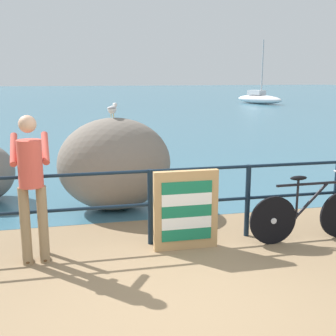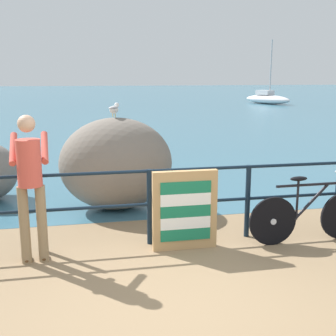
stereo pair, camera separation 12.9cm
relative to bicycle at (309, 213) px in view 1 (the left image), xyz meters
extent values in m
cube|color=#846B4C|center=(-2.11, 18.73, -0.44)|extent=(120.00, 120.00, 0.10)
cube|color=#38667A|center=(-2.11, 46.32, -0.39)|extent=(120.00, 90.00, 0.01)
cylinder|color=black|center=(-3.49, 0.35, 0.12)|extent=(0.07, 0.07, 1.02)
cylinder|color=black|center=(-2.11, 0.35, 0.12)|extent=(0.07, 0.07, 1.02)
cylinder|color=black|center=(-0.74, 0.35, 0.12)|extent=(0.07, 0.07, 1.02)
cylinder|color=black|center=(0.63, 0.35, 0.12)|extent=(0.07, 0.07, 1.02)
cylinder|color=black|center=(-2.11, 0.35, 0.61)|extent=(8.23, 0.04, 0.04)
cylinder|color=black|center=(-2.11, 0.35, 0.16)|extent=(8.23, 0.04, 0.04)
cylinder|color=black|center=(-0.52, -0.01, -0.06)|extent=(0.66, 0.05, 0.66)
cylinder|color=#B7BCC6|center=(-0.52, -0.01, -0.06)|extent=(0.08, 0.06, 0.08)
cylinder|color=black|center=(0.00, 0.00, 0.41)|extent=(0.99, 0.06, 0.04)
cylinder|color=black|center=(0.02, 0.00, 0.18)|extent=(0.50, 0.05, 0.50)
cylinder|color=black|center=(-0.19, 0.00, 0.21)|extent=(0.03, 0.03, 0.53)
ellipsoid|color=black|center=(-0.19, 0.00, 0.50)|extent=(0.24, 0.11, 0.06)
cylinder|color=#8C7251|center=(-3.66, 0.04, 0.09)|extent=(0.12, 0.12, 0.95)
ellipsoid|color=#513319|center=(-3.67, 0.10, -0.35)|extent=(0.12, 0.27, 0.08)
cylinder|color=#8C7251|center=(-3.46, 0.06, 0.09)|extent=(0.12, 0.12, 0.95)
ellipsoid|color=#513319|center=(-3.47, 0.12, -0.35)|extent=(0.12, 0.27, 0.08)
cylinder|color=#CC4C3F|center=(-3.56, 0.05, 0.84)|extent=(0.28, 0.28, 0.55)
sphere|color=tan|center=(-3.56, 0.05, 1.29)|extent=(0.20, 0.20, 0.20)
cylinder|color=#CC4C3F|center=(-3.76, 0.28, 0.97)|extent=(0.11, 0.52, 0.34)
cylinder|color=#CC4C3F|center=(-3.40, 0.30, 0.97)|extent=(0.11, 0.52, 0.34)
cube|color=tan|center=(-1.69, 0.10, 0.13)|extent=(0.84, 0.09, 1.04)
cube|color=#19704C|center=(-1.69, 0.05, -0.18)|extent=(0.66, 0.01, 0.16)
cube|color=white|center=(-1.69, 0.05, -0.03)|extent=(0.66, 0.01, 0.16)
cube|color=#19704C|center=(-1.69, 0.05, 0.13)|extent=(0.66, 0.01, 0.16)
cube|color=white|center=(-1.69, 0.05, 0.29)|extent=(0.66, 0.01, 0.16)
cube|color=#19704C|center=(-1.69, 0.05, 0.44)|extent=(0.66, 0.01, 0.16)
ellipsoid|color=slate|center=(-2.41, 2.03, 0.38)|extent=(1.88, 1.40, 1.54)
cylinder|color=gold|center=(-2.44, 2.11, 1.18)|extent=(0.01, 0.01, 0.06)
cylinder|color=gold|center=(-2.40, 2.09, 1.18)|extent=(0.01, 0.01, 0.06)
ellipsoid|color=white|center=(-2.42, 2.10, 1.28)|extent=(0.22, 0.28, 0.13)
ellipsoid|color=#9E9EA3|center=(-2.43, 2.08, 1.31)|extent=(0.22, 0.27, 0.06)
sphere|color=white|center=(-2.36, 2.21, 1.35)|extent=(0.08, 0.08, 0.08)
cone|color=gold|center=(-2.34, 2.25, 1.34)|extent=(0.04, 0.06, 0.02)
ellipsoid|color=white|center=(11.53, 27.14, -0.03)|extent=(2.93, 4.56, 0.70)
cube|color=silver|center=(11.41, 27.42, 0.50)|extent=(1.25, 1.51, 0.36)
cylinder|color=#B2B2B7|center=(11.61, 26.96, 2.42)|extent=(0.10, 0.10, 4.20)
camera|label=1|loc=(-3.07, -5.02, 1.83)|focal=46.07mm
camera|label=2|loc=(-2.95, -5.05, 1.83)|focal=46.07mm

